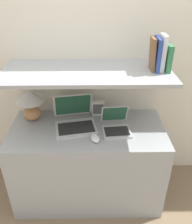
{
  "coord_description": "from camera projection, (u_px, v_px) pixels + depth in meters",
  "views": [
    {
      "loc": [
        0.05,
        -1.31,
        1.84
      ],
      "look_at": [
        0.07,
        0.3,
        0.9
      ],
      "focal_mm": 38.0,
      "sensor_mm": 36.0,
      "label": 1
    }
  ],
  "objects": [
    {
      "name": "ground_plane",
      "position": [
        88.0,
        218.0,
        2.06
      ],
      "size": [
        12.0,
        12.0,
        0.0
      ],
      "primitive_type": "plane",
      "color": "#7A664C"
    },
    {
      "name": "table_lamp",
      "position": [
        30.0,
        101.0,
        1.98
      ],
      "size": [
        0.24,
        0.24,
        0.29
      ],
      "color": "#B27A4C",
      "rests_on": "desk"
    },
    {
      "name": "back_riser",
      "position": [
        88.0,
        122.0,
        2.3
      ],
      "size": [
        1.27,
        0.04,
        1.19
      ],
      "color": "silver",
      "rests_on": "ground_plane"
    },
    {
      "name": "computer_mouse",
      "position": [
        95.0,
        138.0,
        1.79
      ],
      "size": [
        0.09,
        0.12,
        0.04
      ],
      "color": "white",
      "rests_on": "desk"
    },
    {
      "name": "router_box",
      "position": [
        98.0,
        108.0,
        2.11
      ],
      "size": [
        0.11,
        0.06,
        0.14
      ],
      "color": "white",
      "rests_on": "desk"
    },
    {
      "name": "book_green",
      "position": [
        167.0,
        57.0,
        1.72
      ],
      "size": [
        0.03,
        0.17,
        0.19
      ],
      "color": "#2D7042",
      "rests_on": "shelf"
    },
    {
      "name": "laptop_small",
      "position": [
        116.0,
        126.0,
        1.91
      ],
      "size": [
        0.24,
        0.27,
        0.19
      ],
      "color": "silver",
      "rests_on": "desk"
    },
    {
      "name": "laptop_large",
      "position": [
        75.0,
        120.0,
        1.96
      ],
      "size": [
        0.38,
        0.39,
        0.25
      ],
      "color": "silver",
      "rests_on": "desk"
    },
    {
      "name": "shelf",
      "position": [
        86.0,
        72.0,
        1.77
      ],
      "size": [
        1.27,
        0.54,
        0.03
      ],
      "color": "#999EA3",
      "rests_on": "back_riser"
    },
    {
      "name": "desk",
      "position": [
        88.0,
        162.0,
        2.13
      ],
      "size": [
        1.27,
        0.6,
        0.74
      ],
      "color": "#999EA3",
      "rests_on": "ground_plane"
    },
    {
      "name": "wall_back",
      "position": [
        87.0,
        60.0,
        2.03
      ],
      "size": [
        6.0,
        0.05,
        2.4
      ],
      "color": "silver",
      "rests_on": "ground_plane"
    },
    {
      "name": "book_blue",
      "position": [
        157.0,
        54.0,
        1.71
      ],
      "size": [
        0.03,
        0.17,
        0.24
      ],
      "color": "#284293",
      "rests_on": "shelf"
    },
    {
      "name": "book_white",
      "position": [
        162.0,
        53.0,
        1.7
      ],
      "size": [
        0.03,
        0.12,
        0.26
      ],
      "color": "silver",
      "rests_on": "shelf"
    },
    {
      "name": "book_brown",
      "position": [
        152.0,
        54.0,
        1.71
      ],
      "size": [
        0.03,
        0.12,
        0.24
      ],
      "color": "brown",
      "rests_on": "shelf"
    }
  ]
}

